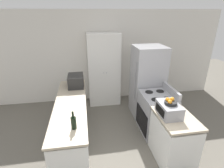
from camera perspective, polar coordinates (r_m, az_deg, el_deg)
The scene contains 10 objects.
wall_back at distance 5.17m, azimuth -2.70°, elevation 8.75°, with size 7.00×0.06×2.60m.
counter_left at distance 3.73m, azimuth -12.80°, elevation -12.31°, with size 0.60×2.40×0.90m.
counter_right at distance 3.44m, azimuth 19.23°, elevation -16.59°, with size 0.60×0.83×0.90m.
pantry_cabinet at distance 4.95m, azimuth -2.69°, elevation 4.65°, with size 0.88×0.54×2.03m.
stove at distance 4.02m, azimuth 14.17°, elevation -9.29°, with size 0.66×0.77×1.06m.
refrigerator at distance 4.49m, azimuth 11.40°, elevation 0.70°, with size 0.76×0.72×1.79m.
microwave at distance 4.16m, azimuth -11.72°, elevation 1.04°, with size 0.36×0.46×0.28m.
wine_bottle at distance 2.73m, azimuth -12.43°, elevation -12.16°, with size 0.08×0.08×0.29m.
toaster_oven at distance 3.13m, azimuth 18.05°, elevation -7.90°, with size 0.32×0.45×0.22m.
fruit_bowl at distance 3.05m, azimuth 18.54°, elevation -5.54°, with size 0.21×0.21×0.10m.
Camera 1 is at (-0.59, -1.77, 2.54)m, focal length 28.00 mm.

